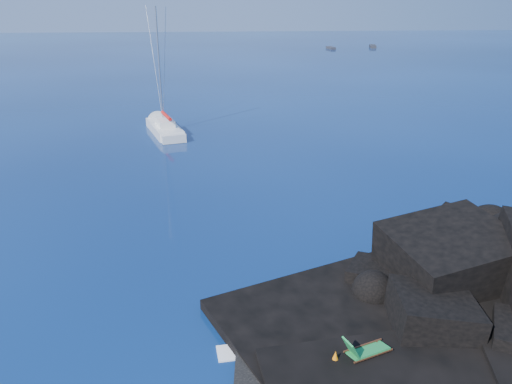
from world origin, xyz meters
The scene contains 7 objects.
surf_foam centered at (5.00, 5.00, 0.00)m, with size 10.00×8.00×0.06m, color white, non-canonical shape.
sailboat centered at (-4.56, 36.04, 0.00)m, with size 2.35×11.22×11.76m, color silver, non-canonical shape.
deck_chair centered at (5.04, 1.52, 0.94)m, with size 1.70×0.75×1.17m, color #1C7E3B, non-canonical shape.
sunbather centered at (2.41, 0.34, 0.52)m, with size 1.71×0.42×0.23m, color tan, non-canonical shape.
marker_cone centered at (3.81, 1.30, 0.65)m, with size 0.39×0.39×0.60m, color orange.
distant_boat_a centered at (32.66, 121.48, 0.00)m, with size 1.30×4.17×0.56m, color #2C2B31.
distant_boat_b centered at (44.93, 124.31, 0.00)m, with size 1.58×5.07×0.68m, color #242529.
Camera 1 is at (-0.28, -12.33, 12.23)m, focal length 35.00 mm.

